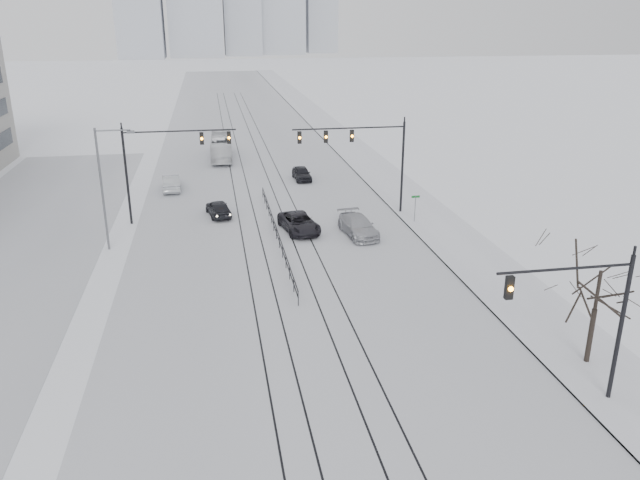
{
  "coord_description": "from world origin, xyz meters",
  "views": [
    {
      "loc": [
        -4.57,
        -15.42,
        16.3
      ],
      "look_at": [
        1.76,
        20.49,
        3.2
      ],
      "focal_mm": 35.0,
      "sensor_mm": 36.0,
      "label": 1
    }
  ],
  "objects_px": {
    "bare_tree": "(599,281)",
    "box_truck": "(221,147)",
    "sedan_nb_right": "(358,226)",
    "sedan_nb_far": "(302,174)",
    "sedan_sb_inner": "(218,208)",
    "sedan_sb_outer": "(171,183)",
    "traffic_mast_near": "(590,311)",
    "sedan_nb_front": "(299,223)"
  },
  "relations": [
    {
      "from": "box_truck",
      "to": "bare_tree",
      "type": "bearing_deg",
      "value": 109.53
    },
    {
      "from": "sedan_nb_front",
      "to": "sedan_nb_far",
      "type": "distance_m",
      "value": 16.8
    },
    {
      "from": "sedan_sb_outer",
      "to": "sedan_nb_front",
      "type": "distance_m",
      "value": 18.12
    },
    {
      "from": "box_truck",
      "to": "sedan_sb_outer",
      "type": "bearing_deg",
      "value": 70.7
    },
    {
      "from": "sedan_sb_inner",
      "to": "sedan_sb_outer",
      "type": "relative_size",
      "value": 0.88
    },
    {
      "from": "sedan_nb_right",
      "to": "sedan_nb_far",
      "type": "height_order",
      "value": "sedan_nb_right"
    },
    {
      "from": "sedan_sb_inner",
      "to": "traffic_mast_near",
      "type": "bearing_deg",
      "value": 105.63
    },
    {
      "from": "traffic_mast_near",
      "to": "sedan_sb_outer",
      "type": "bearing_deg",
      "value": 115.87
    },
    {
      "from": "box_truck",
      "to": "sedan_nb_front",
      "type": "bearing_deg",
      "value": 102.22
    },
    {
      "from": "sedan_nb_front",
      "to": "sedan_nb_right",
      "type": "distance_m",
      "value": 4.76
    },
    {
      "from": "bare_tree",
      "to": "sedan_nb_front",
      "type": "relative_size",
      "value": 1.17
    },
    {
      "from": "traffic_mast_near",
      "to": "box_truck",
      "type": "xyz_separation_m",
      "value": [
        -14.17,
        54.09,
        -3.13
      ]
    },
    {
      "from": "sedan_nb_front",
      "to": "sedan_nb_right",
      "type": "xyz_separation_m",
      "value": [
        4.45,
        -1.7,
        0.04
      ]
    },
    {
      "from": "sedan_nb_right",
      "to": "sedan_sb_inner",
      "type": "bearing_deg",
      "value": 140.66
    },
    {
      "from": "bare_tree",
      "to": "sedan_nb_front",
      "type": "bearing_deg",
      "value": 116.44
    },
    {
      "from": "traffic_mast_near",
      "to": "bare_tree",
      "type": "distance_m",
      "value": 3.85
    },
    {
      "from": "bare_tree",
      "to": "sedan_sb_outer",
      "type": "distance_m",
      "value": 43.28
    },
    {
      "from": "sedan_nb_front",
      "to": "sedan_sb_inner",
      "type": "bearing_deg",
      "value": 130.6
    },
    {
      "from": "sedan_nb_right",
      "to": "box_truck",
      "type": "distance_m",
      "value": 31.82
    },
    {
      "from": "sedan_nb_right",
      "to": "box_truck",
      "type": "xyz_separation_m",
      "value": [
        -9.83,
        30.26,
        0.66
      ]
    },
    {
      "from": "bare_tree",
      "to": "sedan_nb_right",
      "type": "distance_m",
      "value": 22.2
    },
    {
      "from": "bare_tree",
      "to": "sedan_sb_inner",
      "type": "relative_size",
      "value": 1.45
    },
    {
      "from": "bare_tree",
      "to": "sedan_nb_right",
      "type": "height_order",
      "value": "bare_tree"
    },
    {
      "from": "sedan_nb_front",
      "to": "sedan_nb_right",
      "type": "bearing_deg",
      "value": -30.52
    },
    {
      "from": "sedan_sb_inner",
      "to": "sedan_sb_outer",
      "type": "height_order",
      "value": "sedan_sb_outer"
    },
    {
      "from": "sedan_nb_right",
      "to": "sedan_sb_outer",
      "type": "bearing_deg",
      "value": 126.38
    },
    {
      "from": "sedan_sb_outer",
      "to": "bare_tree",
      "type": "bearing_deg",
      "value": 116.92
    },
    {
      "from": "traffic_mast_near",
      "to": "sedan_nb_far",
      "type": "height_order",
      "value": "traffic_mast_near"
    },
    {
      "from": "bare_tree",
      "to": "sedan_sb_outer",
      "type": "xyz_separation_m",
      "value": [
        -21.89,
        37.15,
        -3.7
      ]
    },
    {
      "from": "sedan_nb_front",
      "to": "sedan_nb_far",
      "type": "relative_size",
      "value": 1.27
    },
    {
      "from": "bare_tree",
      "to": "sedan_nb_front",
      "type": "distance_m",
      "value": 25.44
    },
    {
      "from": "sedan_nb_front",
      "to": "sedan_nb_right",
      "type": "relative_size",
      "value": 0.99
    },
    {
      "from": "bare_tree",
      "to": "sedan_nb_front",
      "type": "height_order",
      "value": "bare_tree"
    },
    {
      "from": "traffic_mast_near",
      "to": "sedan_nb_front",
      "type": "distance_m",
      "value": 27.27
    },
    {
      "from": "sedan_sb_inner",
      "to": "sedan_nb_right",
      "type": "bearing_deg",
      "value": 136.64
    },
    {
      "from": "sedan_sb_inner",
      "to": "sedan_nb_front",
      "type": "height_order",
      "value": "sedan_nb_front"
    },
    {
      "from": "sedan_sb_inner",
      "to": "sedan_nb_right",
      "type": "xyz_separation_m",
      "value": [
        10.73,
        -6.94,
        0.05
      ]
    },
    {
      "from": "sedan_sb_inner",
      "to": "box_truck",
      "type": "bearing_deg",
      "value": -102.68
    },
    {
      "from": "sedan_nb_right",
      "to": "traffic_mast_near",
      "type": "bearing_deg",
      "value": -86.12
    },
    {
      "from": "sedan_sb_inner",
      "to": "sedan_nb_far",
      "type": "bearing_deg",
      "value": -138.7
    },
    {
      "from": "bare_tree",
      "to": "box_truck",
      "type": "distance_m",
      "value": 53.79
    },
    {
      "from": "traffic_mast_near",
      "to": "sedan_sb_inner",
      "type": "xyz_separation_m",
      "value": [
        -15.07,
        30.77,
        -3.85
      ]
    }
  ]
}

